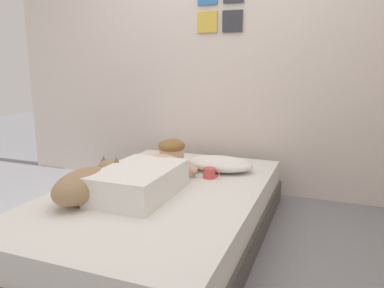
% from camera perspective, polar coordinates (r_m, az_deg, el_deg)
% --- Properties ---
extents(ground_plane, '(12.98, 12.98, 0.00)m').
position_cam_1_polar(ground_plane, '(2.37, -6.90, -17.16)').
color(ground_plane, gray).
extents(back_wall, '(4.49, 0.12, 2.50)m').
position_cam_1_polar(back_wall, '(3.46, 4.51, 13.56)').
color(back_wall, silver).
rests_on(back_wall, ground).
extents(bed, '(1.31, 2.10, 0.36)m').
position_cam_1_polar(bed, '(2.51, -4.80, -10.91)').
color(bed, '#4C4742').
rests_on(bed, ground).
extents(pillow, '(0.52, 0.32, 0.11)m').
position_cam_1_polar(pillow, '(2.85, 4.39, -3.10)').
color(pillow, white).
rests_on(pillow, bed).
extents(person_lying, '(0.43, 0.92, 0.27)m').
position_cam_1_polar(person_lying, '(2.43, -6.69, -4.59)').
color(person_lying, white).
rests_on(person_lying, bed).
extents(dog, '(0.26, 0.57, 0.21)m').
position_cam_1_polar(dog, '(2.30, -16.09, -5.97)').
color(dog, '#9E7A56').
rests_on(dog, bed).
extents(coffee_cup, '(0.13, 0.09, 0.07)m').
position_cam_1_polar(coffee_cup, '(2.66, 2.75, -4.57)').
color(coffee_cup, '#D84C47').
rests_on(coffee_cup, bed).
extents(cell_phone, '(0.07, 0.14, 0.01)m').
position_cam_1_polar(cell_phone, '(2.23, -6.10, -8.82)').
color(cell_phone, black).
rests_on(cell_phone, bed).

